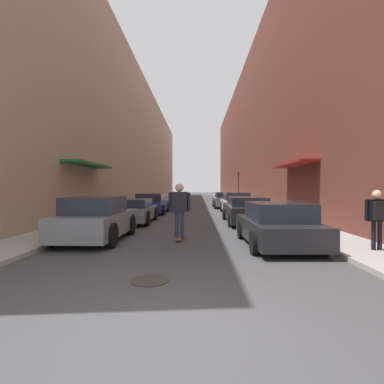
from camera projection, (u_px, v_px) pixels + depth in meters
ground at (194, 204)px, 30.41m from camera, size 147.35×147.35×0.00m
curb_strip_left at (157, 201)px, 37.21m from camera, size 1.80×66.98×0.12m
curb_strip_right at (233, 201)px, 37.01m from camera, size 1.80×66.98×0.12m
building_row_left at (133, 144)px, 37.16m from camera, size 4.90×66.98×14.21m
building_row_right at (257, 138)px, 36.83m from camera, size 4.90×66.98×15.72m
parked_car_left_0 at (97, 219)px, 9.68m from camera, size 1.87×3.93×1.42m
parked_car_left_1 at (134, 211)px, 14.57m from camera, size 1.91×4.07×1.16m
parked_car_left_2 at (152, 204)px, 19.88m from camera, size 1.99×4.59×1.33m
parked_car_left_3 at (159, 201)px, 25.10m from camera, size 1.85×4.68×1.24m
parked_car_right_0 at (277, 225)px, 8.76m from camera, size 1.94×3.96×1.28m
parked_car_right_1 at (247, 210)px, 14.44m from camera, size 2.05×4.79×1.26m
parked_car_right_2 at (236, 203)px, 19.92m from camera, size 1.85×4.35×1.39m
parked_car_right_3 at (226, 200)px, 25.34m from camera, size 2.09×4.31×1.32m
skateboarder at (179, 205)px, 9.72m from camera, size 0.71×0.78×1.85m
manhole_cover at (150, 281)px, 5.48m from camera, size 0.70×0.70×0.02m
traffic_light at (238, 183)px, 31.59m from camera, size 0.16×0.22×3.27m
pedestrian at (377, 213)px, 7.61m from camera, size 0.61×0.34×1.53m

